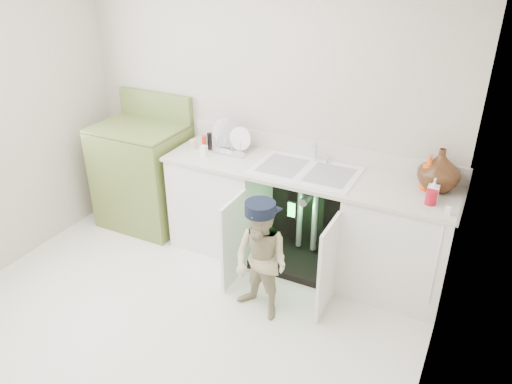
# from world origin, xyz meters

# --- Properties ---
(ground) EXTENTS (3.50, 3.50, 0.00)m
(ground) POSITION_xyz_m (0.00, 0.00, 0.00)
(ground) COLOR beige
(ground) RESTS_ON ground
(room_shell) EXTENTS (6.00, 5.50, 1.26)m
(room_shell) POSITION_xyz_m (0.00, 0.00, 1.25)
(room_shell) COLOR beige
(room_shell) RESTS_ON ground
(counter_run) EXTENTS (2.44, 1.02, 1.23)m
(counter_run) POSITION_xyz_m (0.58, 1.21, 0.47)
(counter_run) COLOR white
(counter_run) RESTS_ON ground
(avocado_stove) EXTENTS (0.82, 0.65, 1.27)m
(avocado_stove) POSITION_xyz_m (-1.12, 1.18, 0.52)
(avocado_stove) COLOR olive
(avocado_stove) RESTS_ON ground
(repair_worker) EXTENTS (0.53, 0.65, 0.95)m
(repair_worker) POSITION_xyz_m (0.52, 0.44, 0.48)
(repair_worker) COLOR #C8B98F
(repair_worker) RESTS_ON ground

